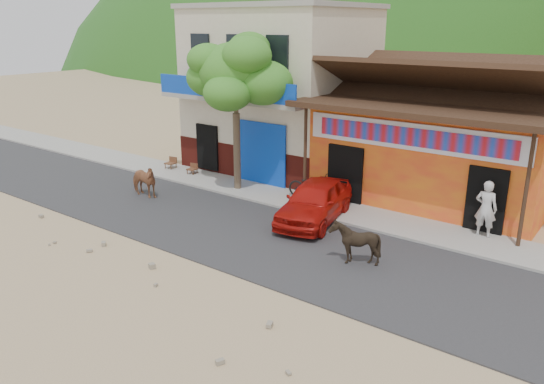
% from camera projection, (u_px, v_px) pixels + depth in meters
% --- Properties ---
extents(ground, '(120.00, 120.00, 0.00)m').
position_uv_depth(ground, '(228.00, 274.00, 14.20)').
color(ground, '#9E825B').
rests_on(ground, ground).
extents(road, '(60.00, 5.00, 0.04)m').
position_uv_depth(road, '(283.00, 244.00, 16.10)').
color(road, '#28282B').
rests_on(road, ground).
extents(sidewalk, '(60.00, 2.00, 0.12)m').
position_uv_depth(sidewalk, '(340.00, 211.00, 18.75)').
color(sidewalk, gray).
rests_on(sidewalk, ground).
extents(dance_club, '(8.00, 6.00, 3.60)m').
position_uv_depth(dance_club, '(441.00, 150.00, 20.12)').
color(dance_club, orange).
rests_on(dance_club, ground).
extents(cafe_building, '(7.00, 6.00, 7.00)m').
position_uv_depth(cafe_building, '(281.00, 91.00, 23.89)').
color(cafe_building, beige).
rests_on(cafe_building, ground).
extents(tree, '(3.00, 3.00, 6.00)m').
position_uv_depth(tree, '(236.00, 113.00, 20.30)').
color(tree, '#2D721E').
rests_on(tree, sidewalk).
extents(cow_tan, '(1.51, 0.70, 1.27)m').
position_uv_depth(cow_tan, '(143.00, 181.00, 20.24)').
color(cow_tan, '#9B613E').
rests_on(cow_tan, road).
extents(cow_dark, '(1.36, 1.27, 1.25)m').
position_uv_depth(cow_dark, '(355.00, 242.00, 14.59)').
color(cow_dark, black).
rests_on(cow_dark, road).
extents(red_car, '(2.45, 4.34, 1.39)m').
position_uv_depth(red_car, '(315.00, 201.00, 17.73)').
color(red_car, '#AF120C').
rests_on(red_car, road).
extents(scooter, '(1.95, 0.97, 0.98)m').
position_uv_depth(scooter, '(312.00, 186.00, 19.77)').
color(scooter, black).
rests_on(scooter, sidewalk).
extents(pedestrian, '(0.65, 0.43, 1.79)m').
position_uv_depth(pedestrian, '(486.00, 208.00, 16.19)').
color(pedestrian, silver).
rests_on(pedestrian, sidewalk).
extents(cafe_chair_left, '(0.44, 0.44, 0.82)m').
position_uv_depth(cafe_chair_left, '(192.00, 165.00, 23.08)').
color(cafe_chair_left, '#4E311A').
rests_on(cafe_chair_left, sidewalk).
extents(cafe_chair_right, '(0.47, 0.47, 0.93)m').
position_uv_depth(cafe_chair_right, '(170.00, 158.00, 23.95)').
color(cafe_chair_right, '#52341B').
rests_on(cafe_chair_right, sidewalk).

